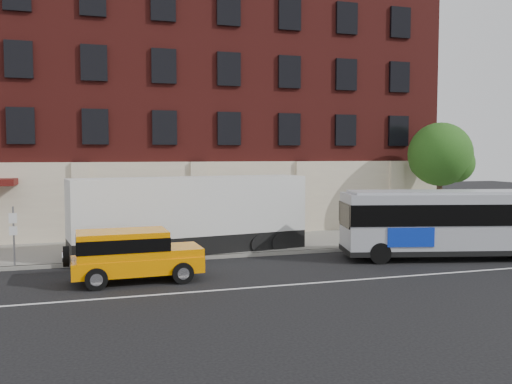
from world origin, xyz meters
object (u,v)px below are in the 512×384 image
object	(u,v)px
sign_pole	(14,233)
yellow_suv	(131,252)
street_tree	(441,157)
city_bus	(467,221)
shipping_container	(191,217)

from	to	relation	value
sign_pole	yellow_suv	bearing A→B (deg)	-39.13
street_tree	yellow_suv	world-z (taller)	street_tree
city_bus	shipping_container	size ratio (longest dim) A/B	1.03
sign_pole	yellow_suv	distance (m)	5.52
yellow_suv	shipping_container	size ratio (longest dim) A/B	0.45
street_tree	city_bus	distance (m)	7.95
sign_pole	city_bus	xyz separation A→B (m)	(18.67, -3.31, 0.19)
city_bus	yellow_suv	bearing A→B (deg)	-179.34
yellow_suv	shipping_container	bearing A→B (deg)	56.02
city_bus	shipping_container	distance (m)	12.18
street_tree	city_bus	xyz separation A→B (m)	(-3.37, -6.65, -2.77)
sign_pole	city_bus	size ratio (longest dim) A/B	0.23
sign_pole	street_tree	world-z (taller)	street_tree
sign_pole	city_bus	world-z (taller)	city_bus
street_tree	sign_pole	bearing A→B (deg)	-171.39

